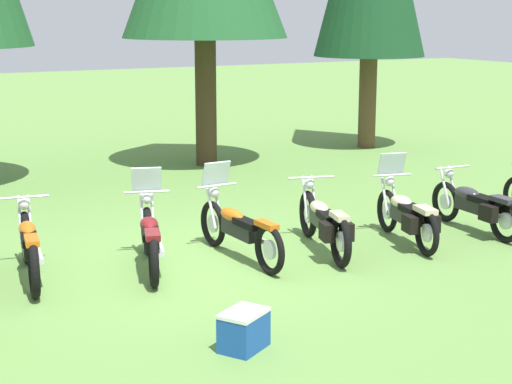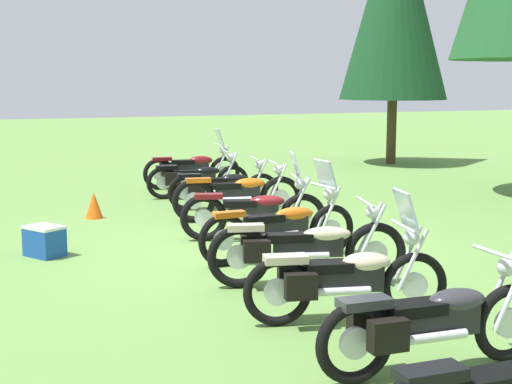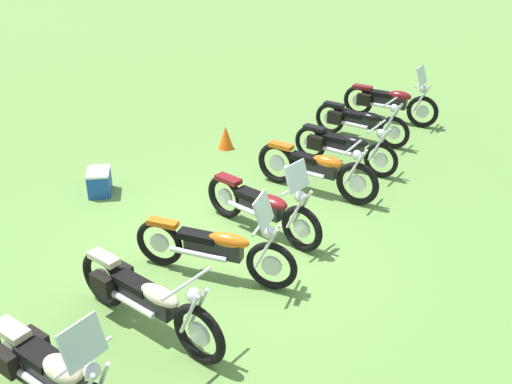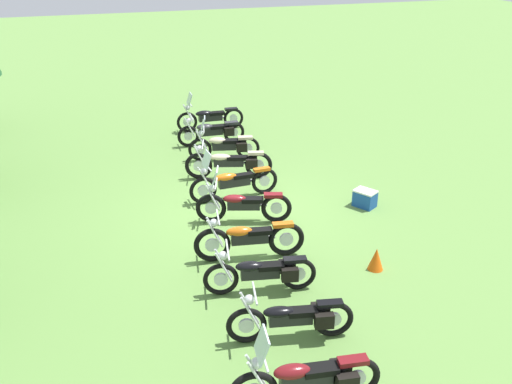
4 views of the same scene
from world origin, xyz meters
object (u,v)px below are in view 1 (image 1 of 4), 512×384
Objects in this scene: motorcycle_8 at (476,205)px; picnic_cooler at (244,330)px; motorcycle_3 at (29,246)px; motorcycle_7 at (407,214)px; motorcycle_6 at (324,222)px; motorcycle_5 at (238,228)px; motorcycle_4 at (150,237)px.

picnic_cooler is (-5.67, -2.49, -0.24)m from motorcycle_8.
motorcycle_7 is at bearing -90.86° from motorcycle_3.
motorcycle_7 reaches higher than motorcycle_6.
motorcycle_3 is at bearing 84.85° from motorcycle_8.
motorcycle_5 is (2.95, -0.51, 0.00)m from motorcycle_3.
motorcycle_4 is 1.04× the size of motorcycle_7.
motorcycle_6 is at bearing 88.70° from motorcycle_8.
motorcycle_3 is 0.97× the size of motorcycle_5.
motorcycle_6 reaches higher than motorcycle_8.
picnic_cooler is at bearing -164.75° from motorcycle_4.
motorcycle_4 is 4.11m from motorcycle_7.
motorcycle_5 is 3.67× the size of picnic_cooler.
motorcycle_8 is (7.13, -1.04, -0.02)m from motorcycle_3.
motorcycle_8 is at bearing -76.08° from motorcycle_7.
motorcycle_3 is 3.83m from picnic_cooler.
motorcycle_5 reaches higher than motorcycle_7.
motorcycle_4 is at bearing 80.98° from motorcycle_5.
motorcycle_6 is at bearing -91.20° from motorcycle_3.
motorcycle_6 is at bearing 94.02° from motorcycle_7.
motorcycle_6 is (1.32, -0.31, -0.01)m from motorcycle_5.
motorcycle_8 is 3.39× the size of picnic_cooler.
motorcycle_3 is 3.57× the size of picnic_cooler.
motorcycle_8 is at bearing -78.55° from motorcycle_6.
motorcycle_8 is 6.20m from picnic_cooler.
motorcycle_5 is 1.08× the size of motorcycle_8.
motorcycle_7 is 1.46m from motorcycle_8.
motorcycle_5 is at bearing 63.69° from picnic_cooler.
motorcycle_3 is at bearing 77.67° from motorcycle_5.
motorcycle_8 is (5.51, -0.68, -0.01)m from motorcycle_4.
motorcycle_3 reaches higher than motorcycle_8.
motorcycle_3 is at bearing 112.43° from picnic_cooler.
motorcycle_4 is 5.55m from motorcycle_8.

